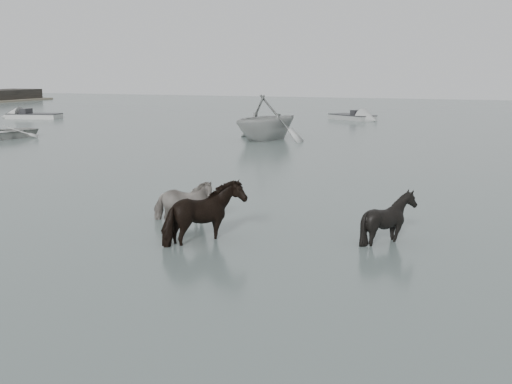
{
  "coord_description": "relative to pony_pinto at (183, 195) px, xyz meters",
  "views": [
    {
      "loc": [
        4.28,
        -13.16,
        3.76
      ],
      "look_at": [
        -0.68,
        0.22,
        1.0
      ],
      "focal_mm": 45.0,
      "sensor_mm": 36.0,
      "label": 1
    }
  ],
  "objects": [
    {
      "name": "pony_dark",
      "position": [
        1.35,
        -1.58,
        0.13
      ],
      "size": [
        1.5,
        1.71,
        1.59
      ],
      "primitive_type": "imported",
      "rotation": [
        0.0,
        0.0,
        1.47
      ],
      "color": "black",
      "rests_on": "ground"
    },
    {
      "name": "ground",
      "position": [
        2.83,
        -0.79,
        -0.67
      ],
      "size": [
        140.0,
        140.0,
        0.0
      ],
      "primitive_type": "plane",
      "color": "#51605A",
      "rests_on": "ground"
    },
    {
      "name": "rowboat_trail",
      "position": [
        -4.23,
        18.28,
        0.6
      ],
      "size": [
        5.52,
        5.92,
        2.53
      ],
      "primitive_type": "imported",
      "rotation": [
        0.0,
        0.0,
        2.8
      ],
      "color": "#AEB1AE",
      "rests_on": "ground"
    },
    {
      "name": "pony_pinto",
      "position": [
        0.0,
        0.0,
        0.0
      ],
      "size": [
        1.71,
        1.05,
        1.34
      ],
      "primitive_type": "imported",
      "rotation": [
        0.0,
        0.0,
        1.79
      ],
      "color": "black",
      "rests_on": "ground"
    },
    {
      "name": "pony_black",
      "position": [
        5.09,
        -0.12,
        0.02
      ],
      "size": [
        1.42,
        1.31,
        1.38
      ],
      "primitive_type": "imported",
      "rotation": [
        0.0,
        0.0,
        1.74
      ],
      "color": "black",
      "rests_on": "ground"
    },
    {
      "name": "skiff_outer",
      "position": [
        -25.81,
        26.17,
        -0.3
      ],
      "size": [
        5.64,
        2.63,
        0.75
      ],
      "primitive_type": null,
      "rotation": [
        0.0,
        0.0,
        3.34
      ],
      "color": "#BABBB5",
      "rests_on": "ground"
    },
    {
      "name": "skiff_mid",
      "position": [
        -2.82,
        33.45,
        -0.3
      ],
      "size": [
        5.01,
        4.24,
        0.75
      ],
      "primitive_type": null,
      "rotation": [
        0.0,
        0.0,
        -0.63
      ],
      "color": "gray",
      "rests_on": "ground"
    }
  ]
}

